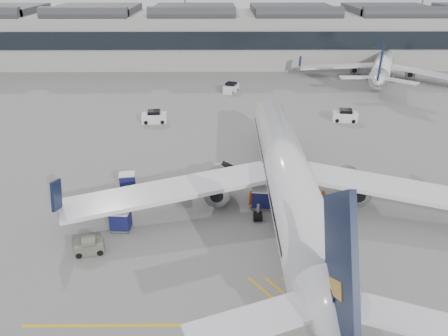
{
  "coord_description": "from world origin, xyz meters",
  "views": [
    {
      "loc": [
        3.82,
        -31.07,
        21.1
      ],
      "look_at": [
        4.12,
        5.21,
        4.0
      ],
      "focal_mm": 35.0,
      "sensor_mm": 36.0,
      "label": 1
    }
  ],
  "objects_px": {
    "airliner_main": "(288,176)",
    "belt_loader": "(227,174)",
    "pushback_tug": "(89,246)",
    "ramp_agent_a": "(251,200)",
    "baggage_cart_a": "(261,197)",
    "ramp_agent_b": "(210,189)"
  },
  "relations": [
    {
      "from": "airliner_main",
      "to": "belt_loader",
      "type": "bearing_deg",
      "value": 130.19
    },
    {
      "from": "pushback_tug",
      "to": "ramp_agent_a",
      "type": "bearing_deg",
      "value": 14.19
    },
    {
      "from": "belt_loader",
      "to": "airliner_main",
      "type": "bearing_deg",
      "value": -37.81
    },
    {
      "from": "airliner_main",
      "to": "baggage_cart_a",
      "type": "height_order",
      "value": "airliner_main"
    },
    {
      "from": "pushback_tug",
      "to": "baggage_cart_a",
      "type": "bearing_deg",
      "value": 12.86
    },
    {
      "from": "ramp_agent_a",
      "to": "ramp_agent_b",
      "type": "height_order",
      "value": "ramp_agent_a"
    },
    {
      "from": "airliner_main",
      "to": "baggage_cart_a",
      "type": "xyz_separation_m",
      "value": [
        -2.32,
        0.38,
        -2.41
      ]
    },
    {
      "from": "belt_loader",
      "to": "pushback_tug",
      "type": "bearing_deg",
      "value": -117.59
    },
    {
      "from": "airliner_main",
      "to": "belt_loader",
      "type": "height_order",
      "value": "airliner_main"
    },
    {
      "from": "airliner_main",
      "to": "ramp_agent_a",
      "type": "xyz_separation_m",
      "value": [
        -3.28,
        0.3,
        -2.59
      ]
    },
    {
      "from": "ramp_agent_a",
      "to": "pushback_tug",
      "type": "bearing_deg",
      "value": 168.09
    },
    {
      "from": "ramp_agent_b",
      "to": "ramp_agent_a",
      "type": "bearing_deg",
      "value": 142.33
    },
    {
      "from": "airliner_main",
      "to": "belt_loader",
      "type": "distance_m",
      "value": 9.11
    },
    {
      "from": "ramp_agent_b",
      "to": "pushback_tug",
      "type": "relative_size",
      "value": 0.62
    },
    {
      "from": "ramp_agent_a",
      "to": "belt_loader",
      "type": "bearing_deg",
      "value": 69.98
    },
    {
      "from": "belt_loader",
      "to": "pushback_tug",
      "type": "relative_size",
      "value": 1.81
    },
    {
      "from": "baggage_cart_a",
      "to": "pushback_tug",
      "type": "distance_m",
      "value": 15.99
    },
    {
      "from": "baggage_cart_a",
      "to": "ramp_agent_b",
      "type": "bearing_deg",
      "value": 161.93
    },
    {
      "from": "belt_loader",
      "to": "pushback_tug",
      "type": "xyz_separation_m",
      "value": [
        -11.18,
        -13.27,
        0.04
      ]
    },
    {
      "from": "baggage_cart_a",
      "to": "ramp_agent_a",
      "type": "distance_m",
      "value": 0.98
    },
    {
      "from": "baggage_cart_a",
      "to": "pushback_tug",
      "type": "bearing_deg",
      "value": -146.59
    },
    {
      "from": "belt_loader",
      "to": "baggage_cart_a",
      "type": "height_order",
      "value": "baggage_cart_a"
    }
  ]
}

